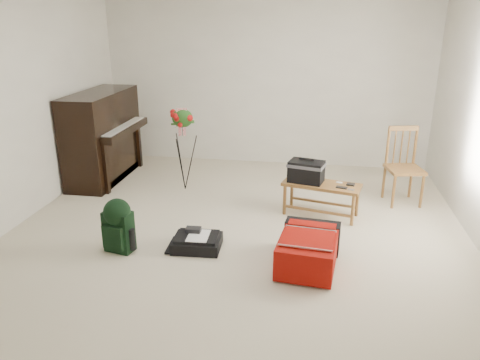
% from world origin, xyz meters
% --- Properties ---
extents(floor, '(5.00, 5.50, 0.01)m').
position_xyz_m(floor, '(0.00, 0.00, 0.00)').
color(floor, '#BEAF99').
rests_on(floor, ground).
extents(wall_back, '(5.00, 0.04, 2.50)m').
position_xyz_m(wall_back, '(0.00, 2.75, 1.25)').
color(wall_back, silver).
rests_on(wall_back, floor).
extents(wall_left, '(0.04, 5.50, 2.50)m').
position_xyz_m(wall_left, '(-2.50, 0.00, 1.25)').
color(wall_left, silver).
rests_on(wall_left, floor).
extents(piano, '(0.71, 1.50, 1.25)m').
position_xyz_m(piano, '(-2.19, 1.60, 0.60)').
color(piano, black).
rests_on(piano, floor).
extents(bench, '(0.95, 0.56, 0.69)m').
position_xyz_m(bench, '(0.77, 0.73, 0.49)').
color(bench, brown).
rests_on(bench, floor).
extents(dining_chair, '(0.49, 0.49, 0.96)m').
position_xyz_m(dining_chair, '(1.92, 1.34, 0.47)').
color(dining_chair, brown).
rests_on(dining_chair, floor).
extents(red_suitcase, '(0.60, 0.82, 0.33)m').
position_xyz_m(red_suitcase, '(0.79, -0.44, 0.18)').
color(red_suitcase, '#9E0E06').
rests_on(red_suitcase, floor).
extents(black_duffel, '(0.50, 0.41, 0.20)m').
position_xyz_m(black_duffel, '(-0.34, -0.32, 0.07)').
color(black_duffel, black).
rests_on(black_duffel, floor).
extents(green_backpack, '(0.31, 0.29, 0.56)m').
position_xyz_m(green_backpack, '(-1.10, -0.49, 0.31)').
color(green_backpack, black).
rests_on(green_backpack, floor).
extents(flower_stand, '(0.45, 0.45, 1.15)m').
position_xyz_m(flower_stand, '(-0.93, 1.33, 0.56)').
color(flower_stand, black).
rests_on(flower_stand, floor).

